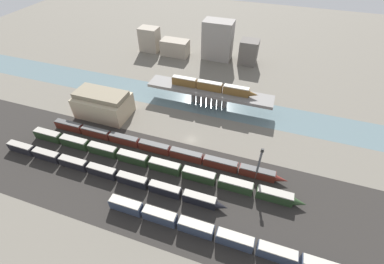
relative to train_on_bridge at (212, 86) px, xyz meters
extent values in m
plane|color=#666056|center=(-1.21, -26.34, -10.02)|extent=(400.00, 400.00, 0.00)
cube|color=#282623|center=(-1.21, -50.34, -10.01)|extent=(280.00, 42.00, 0.01)
cube|color=slate|center=(-1.21, 0.00, -10.01)|extent=(320.00, 18.03, 0.01)
cube|color=slate|center=(-1.21, 0.00, -2.73)|extent=(58.71, 9.49, 1.46)
cylinder|color=slate|center=(-8.94, 0.00, -6.74)|extent=(2.23, 2.23, 6.56)
cylinder|color=slate|center=(-6.36, 0.00, -6.74)|extent=(2.23, 2.23, 6.56)
cylinder|color=slate|center=(-3.79, 0.00, -6.74)|extent=(2.23, 2.23, 6.56)
cylinder|color=slate|center=(-1.21, 0.00, -6.74)|extent=(2.23, 2.23, 6.56)
cylinder|color=slate|center=(1.36, 0.00, -6.74)|extent=(2.23, 2.23, 6.56)
cylinder|color=slate|center=(3.94, 0.00, -6.74)|extent=(2.23, 2.23, 6.56)
cylinder|color=slate|center=(6.51, 0.00, -6.74)|extent=(2.23, 2.23, 6.56)
cube|color=brown|center=(-13.46, 0.00, -0.16)|extent=(11.61, 2.66, 3.68)
cube|color=#B7B2A3|center=(-13.46, 0.00, 1.88)|extent=(11.15, 2.45, 0.40)
cube|color=brown|center=(-1.18, 0.00, -0.16)|extent=(11.61, 2.66, 3.68)
cube|color=#B7B2A3|center=(-1.18, 0.00, 1.88)|extent=(11.15, 2.45, 0.40)
cube|color=brown|center=(11.10, 0.00, -0.16)|extent=(11.61, 2.66, 3.68)
cube|color=#B7B2A3|center=(11.10, 0.00, 1.88)|extent=(11.15, 2.45, 0.40)
cone|color=brown|center=(18.94, 0.00, -0.34)|extent=(4.07, 2.39, 2.39)
cube|color=#2D384C|center=(-10.28, -63.06, -8.13)|extent=(10.62, 3.07, 3.78)
cube|color=#B7B2A3|center=(-10.28, -63.06, -6.04)|extent=(10.19, 2.82, 0.40)
cube|color=#2D384C|center=(1.23, -63.06, -8.13)|extent=(10.62, 3.07, 3.78)
cube|color=#B7B2A3|center=(1.23, -63.06, -6.04)|extent=(10.19, 2.82, 0.40)
cube|color=#2D384C|center=(12.74, -63.06, -8.13)|extent=(10.62, 3.07, 3.78)
cube|color=#B7B2A3|center=(12.74, -63.06, -6.04)|extent=(10.19, 2.82, 0.40)
cube|color=#2D384C|center=(24.24, -63.06, -8.13)|extent=(10.62, 3.07, 3.78)
cube|color=#B7B2A3|center=(24.24, -63.06, -6.04)|extent=(10.19, 2.82, 0.40)
cube|color=#2D384C|center=(35.75, -63.06, -8.13)|extent=(10.62, 3.07, 3.78)
cube|color=#B7B2A3|center=(35.75, -63.06, -6.04)|extent=(10.19, 2.82, 0.40)
cube|color=black|center=(-61.38, -53.49, -8.35)|extent=(10.99, 2.75, 3.32)
cube|color=#9E998E|center=(-61.38, -53.49, -6.49)|extent=(10.55, 2.53, 0.40)
cube|color=black|center=(-49.34, -53.49, -8.35)|extent=(10.99, 2.75, 3.32)
cube|color=#9E998E|center=(-49.34, -53.49, -6.49)|extent=(10.55, 2.53, 0.40)
cube|color=black|center=(-37.29, -53.49, -8.35)|extent=(10.99, 2.75, 3.32)
cube|color=#9E998E|center=(-37.29, -53.49, -6.49)|extent=(10.55, 2.53, 0.40)
cube|color=black|center=(-25.25, -53.49, -8.35)|extent=(10.99, 2.75, 3.32)
cube|color=#9E998E|center=(-25.25, -53.49, -6.49)|extent=(10.55, 2.53, 0.40)
cube|color=black|center=(-13.21, -53.49, -8.35)|extent=(10.99, 2.75, 3.32)
cube|color=#9E998E|center=(-13.21, -53.49, -6.49)|extent=(10.55, 2.53, 0.40)
cube|color=black|center=(-1.16, -53.49, -8.35)|extent=(10.99, 2.75, 3.32)
cube|color=#9E998E|center=(-1.16, -53.49, -6.49)|extent=(10.55, 2.53, 0.40)
cube|color=black|center=(10.88, -53.49, -8.35)|extent=(10.99, 2.75, 3.32)
cube|color=#9E998E|center=(10.88, -53.49, -6.49)|extent=(10.55, 2.53, 0.40)
cone|color=black|center=(18.30, -53.49, -8.52)|extent=(3.85, 2.48, 2.48)
cube|color=#23381E|center=(-56.57, -44.44, -8.24)|extent=(11.68, 3.06, 3.55)
cube|color=#9E998E|center=(-56.57, -44.44, -6.27)|extent=(11.22, 2.82, 0.40)
cube|color=#23381E|center=(-43.69, -44.44, -8.24)|extent=(11.68, 3.06, 3.55)
cube|color=#9E998E|center=(-43.69, -44.44, -6.27)|extent=(11.22, 2.82, 0.40)
cube|color=#23381E|center=(-30.81, -44.44, -8.24)|extent=(11.68, 3.06, 3.55)
cube|color=#9E998E|center=(-30.81, -44.44, -6.27)|extent=(11.22, 2.82, 0.40)
cube|color=#23381E|center=(-17.93, -44.44, -8.24)|extent=(11.68, 3.06, 3.55)
cube|color=#9E998E|center=(-17.93, -44.44, -6.27)|extent=(11.22, 2.82, 0.40)
cube|color=#23381E|center=(-5.06, -44.44, -8.24)|extent=(11.68, 3.06, 3.55)
cube|color=#9E998E|center=(-5.06, -44.44, -6.27)|extent=(11.22, 2.82, 0.40)
cube|color=#23381E|center=(7.82, -44.44, -8.24)|extent=(11.68, 3.06, 3.55)
cube|color=#9E998E|center=(7.82, -44.44, -6.27)|extent=(11.22, 2.82, 0.40)
cube|color=#23381E|center=(20.70, -44.44, -8.24)|extent=(11.68, 3.06, 3.55)
cube|color=#9E998E|center=(20.70, -44.44, -6.27)|extent=(11.22, 2.82, 0.40)
cube|color=#23381E|center=(33.58, -44.44, -8.24)|extent=(11.68, 3.06, 3.55)
cube|color=#9E998E|center=(33.58, -44.44, -6.27)|extent=(11.22, 2.82, 0.40)
cone|color=#23381E|center=(41.46, -44.44, -8.42)|extent=(4.09, 2.75, 2.75)
cube|color=#5B1E19|center=(-52.40, -36.76, -8.35)|extent=(12.57, 2.63, 3.34)
cube|color=#4C4C4C|center=(-52.40, -36.76, -6.48)|extent=(12.07, 2.42, 0.40)
cube|color=#5B1E19|center=(-39.20, -36.76, -8.35)|extent=(12.57, 2.63, 3.34)
cube|color=#4C4C4C|center=(-39.20, -36.76, -6.48)|extent=(12.07, 2.42, 0.40)
cube|color=#5B1E19|center=(-25.99, -36.76, -8.35)|extent=(12.57, 2.63, 3.34)
cube|color=#4C4C4C|center=(-25.99, -36.76, -6.48)|extent=(12.07, 2.42, 0.40)
cube|color=#5B1E19|center=(-12.78, -36.76, -8.35)|extent=(12.57, 2.63, 3.34)
cube|color=#4C4C4C|center=(-12.78, -36.76, -6.48)|extent=(12.07, 2.42, 0.40)
cube|color=#5B1E19|center=(0.42, -36.76, -8.35)|extent=(12.57, 2.63, 3.34)
cube|color=#4C4C4C|center=(0.42, -36.76, -6.48)|extent=(12.07, 2.42, 0.40)
cube|color=#5B1E19|center=(13.63, -36.76, -8.35)|extent=(12.57, 2.63, 3.34)
cube|color=#4C4C4C|center=(13.63, -36.76, -6.48)|extent=(12.07, 2.42, 0.40)
cube|color=#5B1E19|center=(26.84, -36.76, -8.35)|extent=(12.57, 2.63, 3.34)
cube|color=#4C4C4C|center=(26.84, -36.76, -6.48)|extent=(12.07, 2.42, 0.40)
cone|color=#5B1E19|center=(35.32, -36.76, -8.51)|extent=(4.40, 2.37, 2.37)
cube|color=tan|center=(-43.98, -22.48, -5.29)|extent=(23.18, 14.72, 9.46)
cube|color=#7C725C|center=(-43.98, -22.48, 0.48)|extent=(22.71, 10.30, 2.08)
cylinder|color=#4C4C51|center=(26.61, -37.72, -3.26)|extent=(0.74, 0.74, 13.50)
cube|color=black|center=(26.61, -37.72, 4.09)|extent=(1.00, 0.70, 1.20)
cube|color=gray|center=(-53.43, 45.31, -2.71)|extent=(11.86, 8.62, 14.61)
cube|color=gray|center=(-35.68, 44.06, -5.24)|extent=(16.88, 9.04, 9.56)
cube|color=gray|center=(-9.86, 48.49, 1.23)|extent=(17.30, 10.63, 22.50)
cube|color=#605B56|center=(9.26, 47.79, -3.08)|extent=(10.33, 9.51, 13.87)
camera|label=1|loc=(23.37, -98.20, 63.06)|focal=24.00mm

